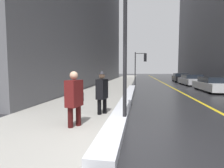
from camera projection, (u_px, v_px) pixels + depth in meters
ground_plane at (103, 143)px, 4.02m from camera, size 160.00×160.00×0.00m
sidewalk_slab at (113, 86)px, 19.11m from camera, size 4.00×80.00×0.01m
road_centre_stripe at (170, 86)px, 18.19m from camera, size 0.16×80.00×0.00m
snow_bank_curb at (127, 98)px, 9.93m from camera, size 0.56×14.38×0.21m
building_facade_left at (83, 15)px, 24.07m from camera, size 6.00×36.00×18.44m
lamp_post at (125, 21)px, 5.31m from camera, size 0.28×0.28×5.35m
traffic_light_near at (141, 61)px, 19.41m from camera, size 1.31×0.33×3.69m
pedestrian_with_shoulder_bag at (74, 96)px, 5.11m from camera, size 0.41×0.77×1.65m
pedestrian_in_fedora at (102, 90)px, 6.58m from camera, size 0.40×0.56×1.67m
parked_car_white at (213, 84)px, 13.78m from camera, size 1.87×4.51×1.15m
parked_car_silver at (191, 80)px, 19.70m from camera, size 1.94×4.54×1.20m
parked_car_black at (180, 78)px, 25.57m from camera, size 2.10×4.51×1.25m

